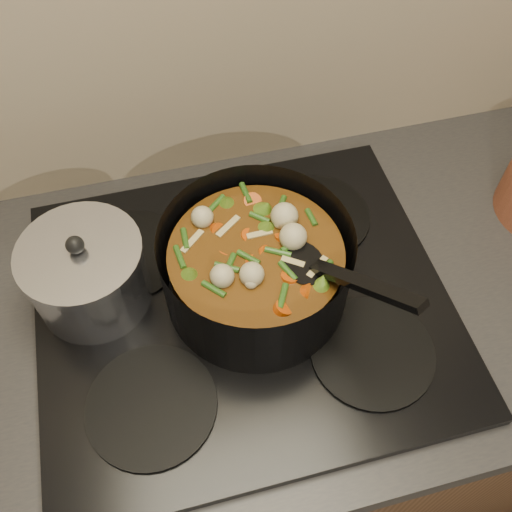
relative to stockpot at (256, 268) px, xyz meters
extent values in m
cube|color=brown|center=(-0.02, -0.01, -0.56)|extent=(2.60, 0.60, 0.86)
cube|color=black|center=(-0.02, -0.01, -0.11)|extent=(2.64, 0.64, 0.05)
cube|color=black|center=(-0.02, -0.01, -0.07)|extent=(0.62, 0.54, 0.02)
cylinder|color=black|center=(-0.18, -0.14, -0.06)|extent=(0.18, 0.18, 0.01)
cylinder|color=black|center=(0.14, -0.14, -0.06)|extent=(0.18, 0.18, 0.01)
cylinder|color=black|center=(-0.18, 0.12, -0.06)|extent=(0.18, 0.18, 0.01)
cylinder|color=black|center=(0.14, 0.12, -0.06)|extent=(0.18, 0.18, 0.01)
cylinder|color=black|center=(0.00, 0.00, 0.00)|extent=(0.34, 0.34, 0.14)
cylinder|color=black|center=(0.00, 0.00, -0.06)|extent=(0.27, 0.27, 0.01)
cylinder|color=#54320E|center=(0.00, 0.00, -0.01)|extent=(0.25, 0.25, 0.10)
cylinder|color=#C03D09|center=(0.04, 0.00, 0.04)|extent=(0.03, 0.03, 0.03)
cylinder|color=#C03D09|center=(0.04, 0.05, 0.04)|extent=(0.04, 0.04, 0.03)
cylinder|color=#C03D09|center=(-0.03, 0.09, 0.04)|extent=(0.04, 0.04, 0.03)
cylinder|color=#C03D09|center=(-0.05, 0.02, 0.04)|extent=(0.03, 0.03, 0.03)
cylinder|color=#C03D09|center=(-0.07, -0.05, 0.04)|extent=(0.04, 0.03, 0.03)
cylinder|color=#C03D09|center=(0.00, -0.04, 0.04)|extent=(0.04, 0.04, 0.03)
cylinder|color=#C03D09|center=(0.05, -0.04, 0.04)|extent=(0.03, 0.04, 0.03)
cylinder|color=#C03D09|center=(0.09, 0.03, 0.04)|extent=(0.03, 0.03, 0.03)
cylinder|color=#C03D09|center=(0.02, 0.05, 0.04)|extent=(0.04, 0.04, 0.03)
cylinder|color=#C03D09|center=(-0.05, 0.07, 0.04)|extent=(0.04, 0.04, 0.03)
cylinder|color=#C03D09|center=(-0.04, 0.00, 0.04)|extent=(0.03, 0.03, 0.03)
sphere|color=tan|center=(0.06, 0.00, 0.05)|extent=(0.04, 0.04, 0.04)
sphere|color=tan|center=(0.00, 0.06, 0.05)|extent=(0.04, 0.04, 0.04)
sphere|color=tan|center=(-0.06, -0.01, 0.05)|extent=(0.04, 0.04, 0.04)
sphere|color=tan|center=(0.01, -0.06, 0.05)|extent=(0.04, 0.04, 0.04)
sphere|color=tan|center=(0.06, 0.01, 0.05)|extent=(0.04, 0.04, 0.04)
cone|color=#5A8822|center=(0.01, -0.08, 0.05)|extent=(0.04, 0.04, 0.03)
cone|color=#5A8822|center=(0.08, 0.02, 0.05)|extent=(0.04, 0.04, 0.03)
cone|color=#5A8822|center=(-0.02, 0.08, 0.05)|extent=(0.04, 0.04, 0.03)
cone|color=#5A8822|center=(-0.07, -0.03, 0.05)|extent=(0.04, 0.04, 0.03)
cone|color=#5A8822|center=(0.03, -0.07, 0.05)|extent=(0.04, 0.04, 0.03)
cylinder|color=#335D1B|center=(0.03, 0.03, 0.04)|extent=(0.01, 0.04, 0.01)
cylinder|color=#335D1B|center=(0.00, 0.09, 0.04)|extent=(0.03, 0.03, 0.01)
cylinder|color=#335D1B|center=(-0.05, 0.06, 0.04)|extent=(0.04, 0.02, 0.01)
cylinder|color=#335D1B|center=(-0.06, 0.01, 0.04)|extent=(0.02, 0.04, 0.01)
cylinder|color=#335D1B|center=(-0.03, -0.03, 0.04)|extent=(0.02, 0.04, 0.01)
cylinder|color=#335D1B|center=(-0.01, -0.09, 0.04)|extent=(0.04, 0.02, 0.01)
cylinder|color=#335D1B|center=(0.04, -0.06, 0.04)|extent=(0.03, 0.03, 0.01)
cylinder|color=#335D1B|center=(0.06, -0.01, 0.04)|extent=(0.01, 0.04, 0.01)
cylinder|color=#335D1B|center=(0.03, 0.02, 0.04)|extent=(0.03, 0.03, 0.01)
cylinder|color=#335D1B|center=(0.02, 0.09, 0.04)|extent=(0.04, 0.02, 0.01)
cylinder|color=#335D1B|center=(-0.04, 0.07, 0.04)|extent=(0.02, 0.04, 0.01)
cylinder|color=#335D1B|center=(-0.06, 0.02, 0.04)|extent=(0.02, 0.04, 0.01)
cylinder|color=#335D1B|center=(-0.04, -0.02, 0.04)|extent=(0.04, 0.02, 0.01)
cylinder|color=#335D1B|center=(-0.03, -0.09, 0.04)|extent=(0.03, 0.03, 0.01)
cylinder|color=#335D1B|center=(0.03, -0.07, 0.04)|extent=(0.01, 0.04, 0.01)
cylinder|color=#335D1B|center=(0.06, -0.02, 0.04)|extent=(0.03, 0.03, 0.01)
cube|color=tan|center=(-0.07, -0.01, 0.04)|extent=(0.04, 0.01, 0.00)
cube|color=tan|center=(0.01, -0.07, 0.04)|extent=(0.02, 0.04, 0.00)
cube|color=tan|center=(0.07, 0.02, 0.04)|extent=(0.04, 0.03, 0.00)
cube|color=tan|center=(-0.02, 0.07, 0.04)|extent=(0.04, 0.03, 0.00)
cube|color=tan|center=(-0.07, -0.02, 0.04)|extent=(0.03, 0.04, 0.00)
ellipsoid|color=black|center=(0.06, -0.03, 0.04)|extent=(0.06, 0.08, 0.01)
cube|color=black|center=(0.11, -0.11, 0.09)|extent=(0.09, 0.15, 0.10)
cylinder|color=silver|center=(-0.24, 0.05, -0.01)|extent=(0.17, 0.17, 0.11)
cylinder|color=silver|center=(-0.24, 0.05, 0.05)|extent=(0.18, 0.18, 0.01)
sphere|color=black|center=(-0.24, 0.05, 0.07)|extent=(0.03, 0.03, 0.03)
camera|label=1|loc=(-0.12, -0.45, 0.69)|focal=40.00mm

